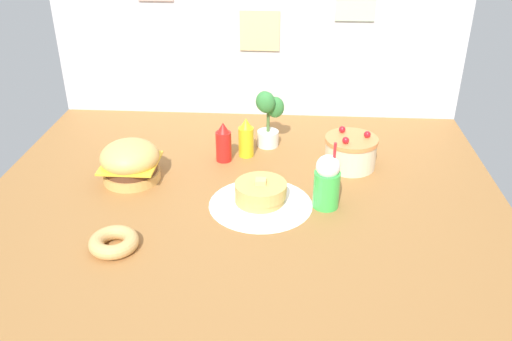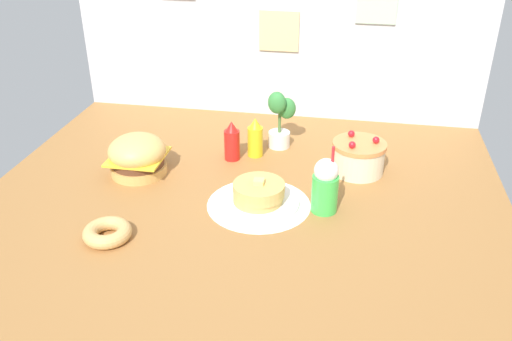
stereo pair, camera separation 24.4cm
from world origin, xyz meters
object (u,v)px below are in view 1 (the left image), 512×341
Objects in this scene: cream_soda_cup at (327,182)px; donut_pink_glaze at (114,242)px; potted_plant at (268,116)px; burger at (130,162)px; layer_cake at (350,152)px; pancake_stack at (260,195)px; ketchup_bottle at (224,143)px; mustard_bottle at (246,139)px.

cream_soda_cup reaches higher than donut_pink_glaze.
potted_plant reaches higher than donut_pink_glaze.
layer_cake is (1.07, 0.21, -0.02)m from burger.
cream_soda_cup is (-0.14, -0.39, 0.04)m from layer_cake.
cream_soda_cup reaches higher than layer_cake.
cream_soda_cup is (0.29, 0.01, 0.08)m from pancake_stack.
pancake_stack is at bearing -16.67° from burger.
burger is 0.57m from donut_pink_glaze.
burger is at bearing -146.34° from potted_plant.
ketchup_bottle reaches higher than burger.
mustard_bottle is at bearing 29.69° from ketchup_bottle.
potted_plant reaches higher than mustard_bottle.
layer_cake is at bearing 37.82° from donut_pink_glaze.
ketchup_bottle is at bearing 28.98° from burger.
ketchup_bottle is 0.87m from donut_pink_glaze.
burger is 0.67m from pancake_stack.
layer_cake is 0.83× the size of cream_soda_cup.
mustard_bottle is at bearing 102.16° from pancake_stack.
mustard_bottle reaches higher than burger.
layer_cake is 1.25× the size of mustard_bottle.
burger is 0.78× the size of pancake_stack.
burger is at bearing 163.33° from pancake_stack.
potted_plant reaches higher than pancake_stack.
mustard_bottle is 0.62m from cream_soda_cup.
burger is 1.09m from layer_cake.
donut_pink_glaze is (-0.85, -0.38, -0.09)m from cream_soda_cup.
ketchup_bottle is (-0.22, 0.43, 0.05)m from pancake_stack.
cream_soda_cup reaches higher than pancake_stack.
ketchup_bottle is at bearing -150.31° from mustard_bottle.
cream_soda_cup is at bearing -64.84° from potted_plant.
layer_cake reaches higher than donut_pink_glaze.
donut_pink_glaze is at bearing -117.93° from mustard_bottle.
cream_soda_cup reaches higher than mustard_bottle.
pancake_stack is 1.70× the size of ketchup_bottle.
burger is at bearing -150.87° from mustard_bottle.
ketchup_bottle is at bearing 66.61° from donut_pink_glaze.
potted_plant reaches higher than cream_soda_cup.
layer_cake is at bearing 43.02° from pancake_stack.
potted_plant is (-0.43, 0.22, 0.09)m from layer_cake.
mustard_bottle is at bearing 129.62° from cream_soda_cup.
potted_plant reaches higher than burger.
burger is 0.78m from potted_plant.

